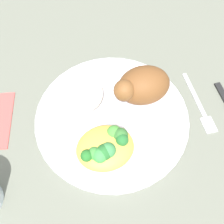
{
  "coord_description": "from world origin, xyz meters",
  "views": [
    {
      "loc": [
        0.06,
        0.23,
        0.42
      ],
      "look_at": [
        0.0,
        0.0,
        0.03
      ],
      "focal_mm": 40.77,
      "sensor_mm": 36.0,
      "label": 1
    }
  ],
  "objects_px": {
    "rice_pile": "(78,94)",
    "mac_cheese_with_broccoli": "(106,147)",
    "fork": "(199,105)",
    "plate": "(112,117)",
    "roasted_chicken": "(142,86)"
  },
  "relations": [
    {
      "from": "rice_pile",
      "to": "fork",
      "type": "relative_size",
      "value": 0.67
    },
    {
      "from": "plate",
      "to": "mac_cheese_with_broccoli",
      "type": "relative_size",
      "value": 2.94
    },
    {
      "from": "plate",
      "to": "mac_cheese_with_broccoli",
      "type": "distance_m",
      "value": 0.08
    },
    {
      "from": "plate",
      "to": "mac_cheese_with_broccoli",
      "type": "bearing_deg",
      "value": 67.98
    },
    {
      "from": "rice_pile",
      "to": "mac_cheese_with_broccoli",
      "type": "xyz_separation_m",
      "value": [
        -0.03,
        0.12,
        0.0
      ]
    },
    {
      "from": "plate",
      "to": "rice_pile",
      "type": "distance_m",
      "value": 0.08
    },
    {
      "from": "rice_pile",
      "to": "fork",
      "type": "xyz_separation_m",
      "value": [
        -0.23,
        0.06,
        -0.03
      ]
    },
    {
      "from": "plate",
      "to": "fork",
      "type": "distance_m",
      "value": 0.17
    },
    {
      "from": "roasted_chicken",
      "to": "plate",
      "type": "bearing_deg",
      "value": 22.57
    },
    {
      "from": "rice_pile",
      "to": "mac_cheese_with_broccoli",
      "type": "distance_m",
      "value": 0.12
    },
    {
      "from": "fork",
      "to": "plate",
      "type": "bearing_deg",
      "value": -4.31
    },
    {
      "from": "rice_pile",
      "to": "fork",
      "type": "distance_m",
      "value": 0.24
    },
    {
      "from": "rice_pile",
      "to": "roasted_chicken",
      "type": "bearing_deg",
      "value": 168.69
    },
    {
      "from": "rice_pile",
      "to": "plate",
      "type": "bearing_deg",
      "value": 137.14
    },
    {
      "from": "plate",
      "to": "rice_pile",
      "type": "relative_size",
      "value": 2.98
    }
  ]
}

